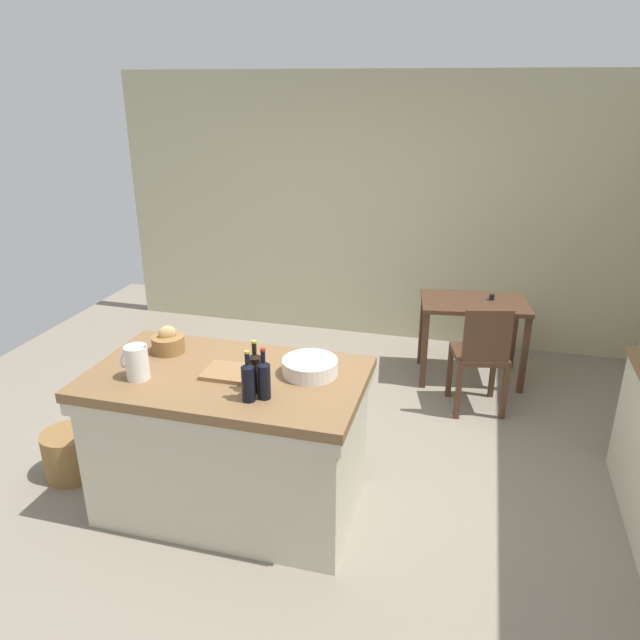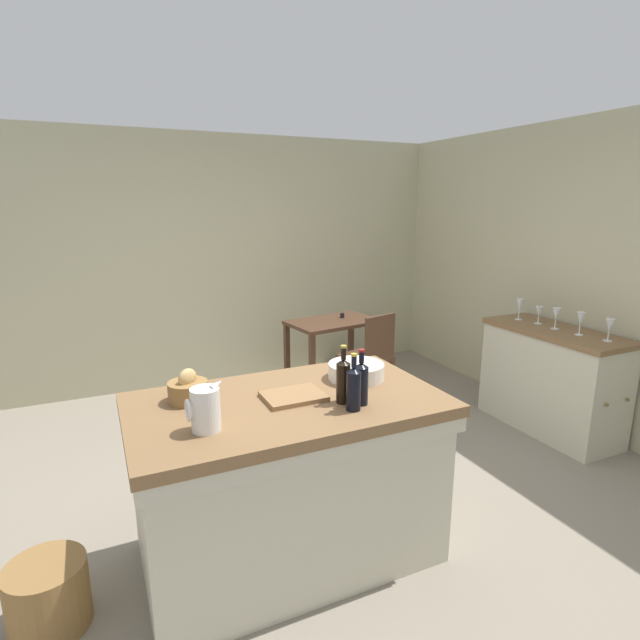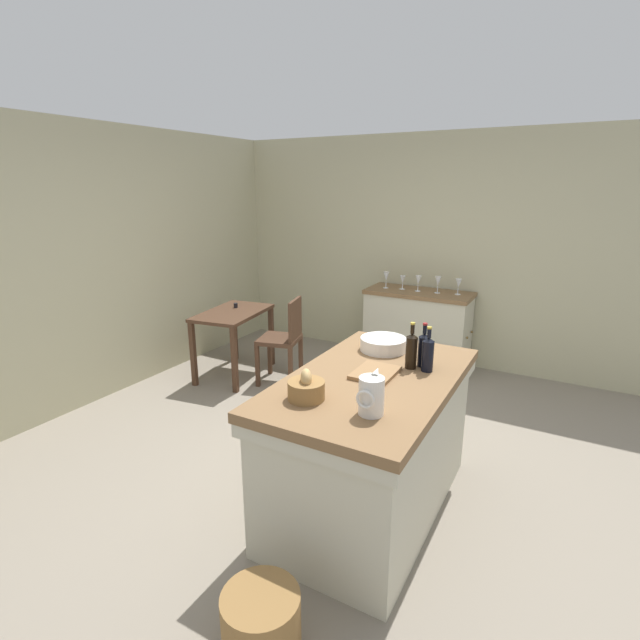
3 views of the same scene
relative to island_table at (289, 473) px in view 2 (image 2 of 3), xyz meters
name	(u,v)px [view 2 (image 2 of 3)]	position (x,y,z in m)	size (l,w,h in m)	color
ground_plane	(314,498)	(0.34, 0.43, -0.49)	(6.76, 6.76, 0.00)	gray
wall_back	(214,261)	(0.34, 3.03, 0.81)	(5.32, 0.12, 2.60)	#B7B28E
wall_right	(603,279)	(2.94, 0.43, 0.81)	(0.12, 5.20, 2.60)	#B7B28E
island_table	(289,473)	(0.00, 0.00, 0.00)	(1.60, 0.92, 0.92)	brown
side_cabinet	(551,380)	(2.60, 0.54, -0.05)	(0.52, 1.19, 0.89)	brown
writing_desk	(333,331)	(1.35, 2.20, 0.12)	(0.97, 0.69, 0.78)	#472D1E
wooden_chair	(370,356)	(1.44, 1.60, 0.01)	(0.49, 0.49, 0.92)	#472D1E
pitcher	(205,409)	(-0.46, -0.18, 0.53)	(0.17, 0.13, 0.24)	silver
wash_bowl	(356,371)	(0.47, 0.12, 0.47)	(0.32, 0.32, 0.09)	silver
bread_basket	(188,390)	(-0.47, 0.19, 0.49)	(0.20, 0.20, 0.17)	olive
cutting_board	(293,396)	(0.03, 0.00, 0.44)	(0.31, 0.24, 0.02)	olive
wine_bottle_dark	(361,382)	(0.31, -0.21, 0.54)	(0.07, 0.07, 0.29)	black
wine_bottle_amber	(343,380)	(0.24, -0.15, 0.55)	(0.07, 0.07, 0.30)	black
wine_bottle_green	(354,387)	(0.24, -0.26, 0.54)	(0.07, 0.07, 0.29)	black
wine_glass_far_left	(610,326)	(2.64, 0.12, 0.51)	(0.07, 0.07, 0.17)	white
wine_glass_left	(581,319)	(2.60, 0.33, 0.52)	(0.07, 0.07, 0.19)	white
wine_glass_middle	(556,315)	(2.59, 0.55, 0.51)	(0.07, 0.07, 0.18)	white
wine_glass_right	(539,312)	(2.61, 0.74, 0.50)	(0.07, 0.07, 0.15)	white
wine_glass_far_right	(520,305)	(2.57, 0.93, 0.52)	(0.07, 0.07, 0.19)	white
wicker_hamper	(48,596)	(-1.18, 0.01, -0.33)	(0.35, 0.35, 0.32)	olive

